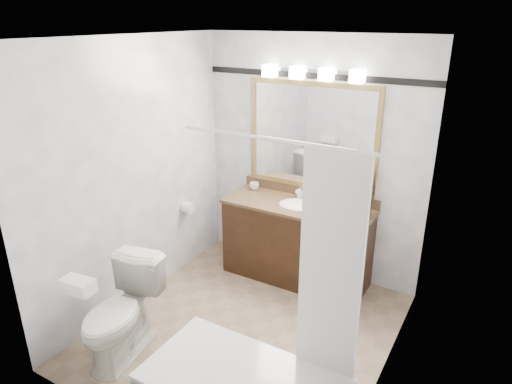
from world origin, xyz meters
TOP-DOWN VIEW (x-y plane):
  - room at (0.00, 0.00)m, footprint 2.42×2.62m
  - vanity at (0.00, 1.02)m, footprint 1.53×0.58m
  - mirror at (0.00, 1.28)m, footprint 1.40×0.04m
  - vanity_light_bar at (0.00, 1.23)m, footprint 1.02×0.14m
  - accent_stripe at (0.00, 1.29)m, footprint 2.40×0.01m
  - tp_roll at (-1.14, 0.66)m, footprint 0.11×0.12m
  - toilet at (-0.72, -0.78)m, footprint 0.59×0.86m
  - tissue_box at (-0.72, -1.12)m, footprint 0.25×0.16m
  - coffee_maker at (0.64, 1.09)m, footprint 0.20×0.25m
  - cup_left at (-0.60, 1.17)m, footprint 0.11×0.11m
  - soap_bottle_a at (-0.06, 1.21)m, footprint 0.05×0.05m
  - soap_bottle_b at (0.24, 1.23)m, footprint 0.06×0.06m
  - soap_bar at (0.12, 1.13)m, footprint 0.08×0.06m

SIDE VIEW (x-z plane):
  - toilet at x=-0.72m, z-range 0.00..0.80m
  - vanity at x=0.00m, z-range -0.04..0.93m
  - tp_roll at x=-1.14m, z-range 0.64..0.76m
  - tissue_box at x=-0.72m, z-range 0.80..0.90m
  - soap_bar at x=0.12m, z-range 0.85..0.87m
  - soap_bottle_b at x=0.24m, z-range 0.85..0.93m
  - cup_left at x=-0.60m, z-range 0.85..0.93m
  - soap_bottle_a at x=-0.06m, z-range 0.85..0.96m
  - coffee_maker at x=0.64m, z-range 0.86..1.24m
  - room at x=0.00m, z-range -0.01..2.51m
  - mirror at x=0.00m, z-range 0.95..2.05m
  - accent_stripe at x=0.00m, z-range 2.07..2.13m
  - vanity_light_bar at x=0.00m, z-range 2.07..2.19m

